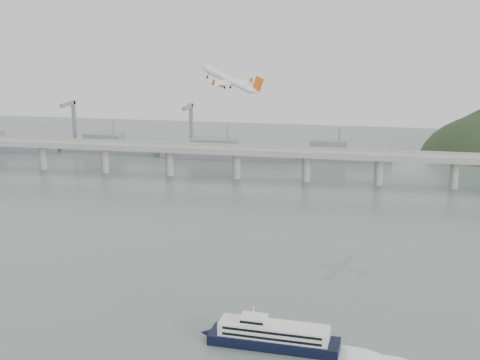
# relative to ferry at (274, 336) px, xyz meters

# --- Properties ---
(ground) EXTENTS (900.00, 900.00, 0.00)m
(ground) POSITION_rel_ferry_xyz_m (-29.49, 37.24, -3.87)
(ground) COLOR slate
(ground) RESTS_ON ground
(bridge) EXTENTS (800.00, 22.00, 23.90)m
(bridge) POSITION_rel_ferry_xyz_m (-30.64, 237.24, 13.78)
(bridge) COLOR gray
(bridge) RESTS_ON ground
(distant_fleet) EXTENTS (453.00, 60.90, 40.00)m
(distant_fleet) POSITION_rel_ferry_xyz_m (-184.85, 302.32, 2.35)
(distant_fleet) COLOR slate
(distant_fleet) RESTS_ON ground
(ferry) EXTENTS (75.76, 16.11, 14.28)m
(ferry) POSITION_rel_ferry_xyz_m (0.00, 0.00, 0.00)
(ferry) COLOR black
(ferry) RESTS_ON ground
(airliner) EXTENTS (36.47, 34.37, 15.74)m
(airliner) POSITION_rel_ferry_xyz_m (-38.51, 112.13, 78.01)
(airliner) COLOR white
(airliner) RESTS_ON ground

